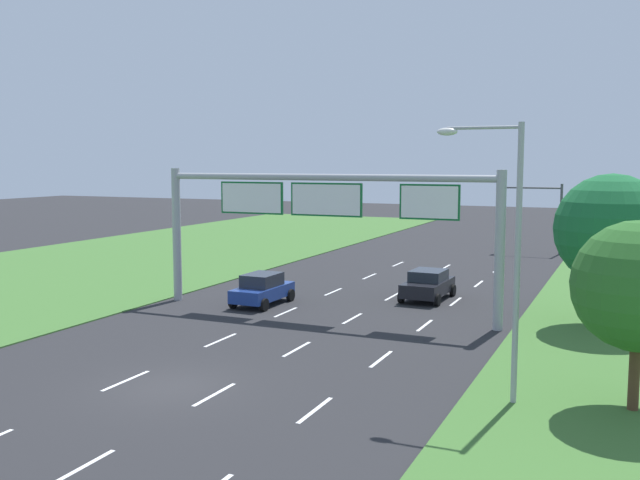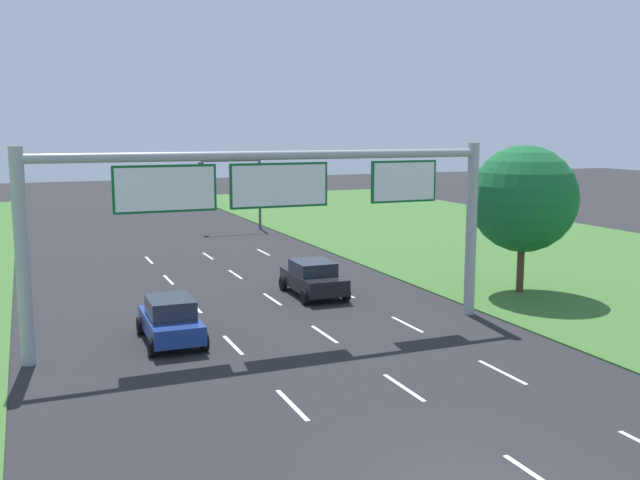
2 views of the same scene
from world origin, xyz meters
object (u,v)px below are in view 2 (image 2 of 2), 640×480
(car_lead_silver, at_px, (171,320))
(roadside_tree_mid, at_px, (523,199))
(car_near_red, at_px, (313,278))
(sign_gantry, at_px, (276,201))
(traffic_light_mast, at_px, (235,179))

(car_lead_silver, height_order, roadside_tree_mid, roadside_tree_mid)
(car_near_red, height_order, roadside_tree_mid, roadside_tree_mid)
(sign_gantry, xyz_separation_m, roadside_tree_mid, (12.70, 2.30, -0.57))
(car_near_red, relative_size, traffic_light_mast, 0.74)
(car_near_red, distance_m, car_lead_silver, 8.85)
(car_near_red, bearing_deg, car_lead_silver, -145.55)
(car_near_red, bearing_deg, traffic_light_mast, 84.60)
(sign_gantry, bearing_deg, roadside_tree_mid, 10.25)
(traffic_light_mast, relative_size, roadside_tree_mid, 0.82)
(car_lead_silver, xyz_separation_m, roadside_tree_mid, (16.45, 1.58, 3.57))
(sign_gantry, bearing_deg, traffic_light_mast, 77.14)
(roadside_tree_mid, bearing_deg, traffic_light_mast, 103.96)
(car_lead_silver, bearing_deg, car_near_red, 34.05)
(car_near_red, distance_m, sign_gantry, 7.84)
(car_near_red, height_order, sign_gantry, sign_gantry)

